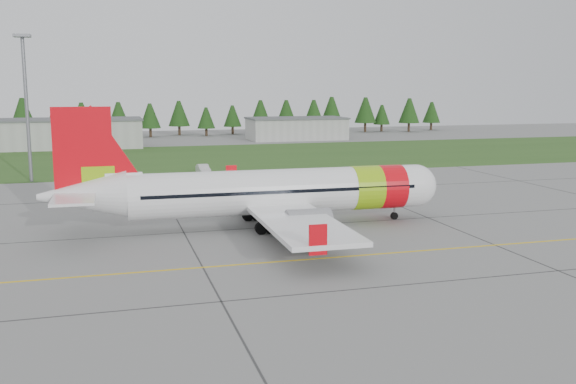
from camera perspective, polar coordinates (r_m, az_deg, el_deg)
name	(u,v)px	position (r m, az deg, el deg)	size (l,w,h in m)	color
ground	(436,282)	(45.91, 13.01, -7.81)	(320.00, 320.00, 0.00)	gray
aircraft	(270,192)	(61.46, -1.61, -0.01)	(38.34, 35.17, 11.62)	white
service_van	(203,159)	(99.32, -7.57, 2.90)	(1.60, 1.51, 4.58)	beige
grass_strip	(225,157)	(122.94, -5.66, 3.10)	(320.00, 50.00, 0.03)	#30561E
taxi_guideline	(387,253)	(52.77, 8.82, -5.40)	(120.00, 0.25, 0.02)	gold
hangar_west	(66,134)	(148.91, -19.12, 4.88)	(32.00, 14.00, 6.00)	#A8A8A3
hangar_east	(296,129)	(163.43, 0.75, 5.61)	(24.00, 12.00, 5.20)	#A8A8A3
floodlight_mast	(27,111)	(96.93, -22.19, 6.70)	(0.50, 0.50, 20.00)	slate
treeline	(188,117)	(177.81, -8.91, 6.57)	(160.00, 8.00, 10.00)	#1C3F14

